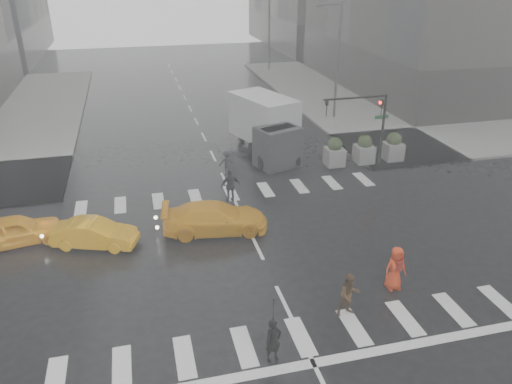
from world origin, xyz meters
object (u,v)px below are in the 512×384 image
object	(u,v)px
box_truck	(267,125)
traffic_signal_pole	(369,116)
taxi_front	(15,230)
pedestrian_orange	(395,268)
taxi_mid	(95,234)
pedestrian_brown	(349,295)

from	to	relation	value
box_truck	traffic_signal_pole	bearing A→B (deg)	-52.89
traffic_signal_pole	box_truck	distance (m)	6.61
taxi_front	box_truck	bearing A→B (deg)	-69.68
pedestrian_orange	box_truck	distance (m)	15.83
pedestrian_orange	taxi_mid	distance (m)	13.11
pedestrian_orange	taxi_front	distance (m)	16.71
traffic_signal_pole	pedestrian_orange	distance (m)	13.25
traffic_signal_pole	taxi_front	size ratio (longest dim) A/B	1.12
traffic_signal_pole	pedestrian_brown	world-z (taller)	traffic_signal_pole
pedestrian_brown	taxi_mid	size ratio (longest dim) A/B	0.45
taxi_mid	pedestrian_orange	bearing A→B (deg)	-99.35
pedestrian_brown	box_truck	distance (m)	16.92
pedestrian_brown	box_truck	size ratio (longest dim) A/B	0.25
pedestrian_brown	taxi_mid	distance (m)	11.68
taxi_mid	box_truck	distance (m)	14.36
taxi_mid	taxi_front	bearing A→B (deg)	91.89
taxi_front	pedestrian_brown	bearing A→B (deg)	-134.03
traffic_signal_pole	pedestrian_brown	bearing A→B (deg)	-117.58
pedestrian_orange	pedestrian_brown	bearing A→B (deg)	-157.27
pedestrian_brown	taxi_front	distance (m)	15.14
taxi_front	taxi_mid	bearing A→B (deg)	-117.74
taxi_mid	box_truck	xyz separation A→B (m)	(10.64, 9.55, 1.34)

